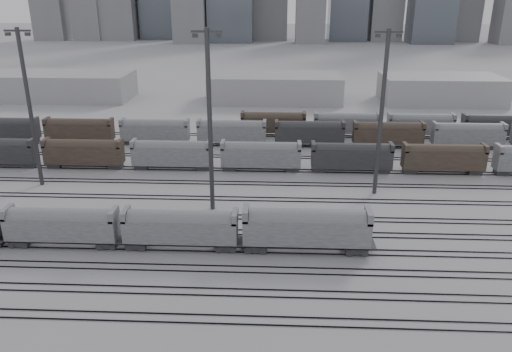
{
  "coord_description": "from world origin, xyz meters",
  "views": [
    {
      "loc": [
        11.16,
        -57.35,
        32.61
      ],
      "look_at": [
        7.69,
        18.31,
        4.0
      ],
      "focal_mm": 35.0,
      "sensor_mm": 36.0,
      "label": 1
    }
  ],
  "objects_px": {
    "hopper_car_c": "(306,226)",
    "hopper_car_b": "(181,226)",
    "hopper_car_a": "(62,224)",
    "light_mast_c": "(210,118)"
  },
  "relations": [
    {
      "from": "hopper_car_a",
      "to": "hopper_car_b",
      "type": "height_order",
      "value": "hopper_car_b"
    },
    {
      "from": "hopper_car_b",
      "to": "hopper_car_c",
      "type": "height_order",
      "value": "hopper_car_c"
    },
    {
      "from": "hopper_car_c",
      "to": "hopper_car_b",
      "type": "bearing_deg",
      "value": 180.0
    },
    {
      "from": "hopper_car_a",
      "to": "hopper_car_c",
      "type": "relative_size",
      "value": 0.9
    },
    {
      "from": "hopper_car_c",
      "to": "light_mast_c",
      "type": "relative_size",
      "value": 0.6
    },
    {
      "from": "hopper_car_a",
      "to": "light_mast_c",
      "type": "distance_m",
      "value": 25.21
    },
    {
      "from": "hopper_car_c",
      "to": "hopper_car_a",
      "type": "bearing_deg",
      "value": 180.0
    },
    {
      "from": "light_mast_c",
      "to": "hopper_car_c",
      "type": "bearing_deg",
      "value": -42.95
    },
    {
      "from": "hopper_car_b",
      "to": "hopper_car_a",
      "type": "bearing_deg",
      "value": 180.0
    },
    {
      "from": "hopper_car_b",
      "to": "light_mast_c",
      "type": "xyz_separation_m",
      "value": [
        2.48,
        13.03,
        11.27
      ]
    }
  ]
}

